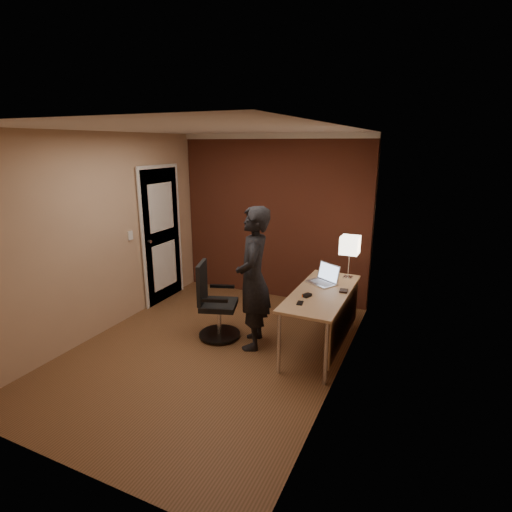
% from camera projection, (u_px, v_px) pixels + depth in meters
% --- Properties ---
extents(room, '(4.00, 4.00, 4.00)m').
position_uv_depth(room, '(245.00, 214.00, 5.83)').
color(room, brown).
rests_on(room, ground).
extents(desk, '(0.60, 1.50, 0.73)m').
position_uv_depth(desk, '(328.00, 303.00, 4.56)').
color(desk, tan).
rests_on(desk, ground).
extents(desk_lamp, '(0.22, 0.22, 0.54)m').
position_uv_depth(desk_lamp, '(350.00, 246.00, 4.90)').
color(desk_lamp, silver).
rests_on(desk_lamp, desk).
extents(laptop, '(0.42, 0.39, 0.23)m').
position_uv_depth(laptop, '(325.00, 278.00, 4.82)').
color(laptop, silver).
rests_on(laptop, desk).
extents(mouse, '(0.10, 0.12, 0.03)m').
position_uv_depth(mouse, '(307.00, 295.00, 4.39)').
color(mouse, black).
rests_on(mouse, desk).
extents(phone, '(0.07, 0.12, 0.01)m').
position_uv_depth(phone, '(300.00, 303.00, 4.21)').
color(phone, black).
rests_on(phone, desk).
extents(wallet, '(0.10, 0.12, 0.02)m').
position_uv_depth(wallet, '(344.00, 291.00, 4.54)').
color(wallet, black).
rests_on(wallet, desk).
extents(office_chair, '(0.54, 0.60, 0.95)m').
position_uv_depth(office_chair, '(214.00, 306.00, 4.94)').
color(office_chair, black).
rests_on(office_chair, ground).
extents(person, '(0.58, 0.71, 1.69)m').
position_uv_depth(person, '(253.00, 279.00, 4.63)').
color(person, black).
rests_on(person, ground).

